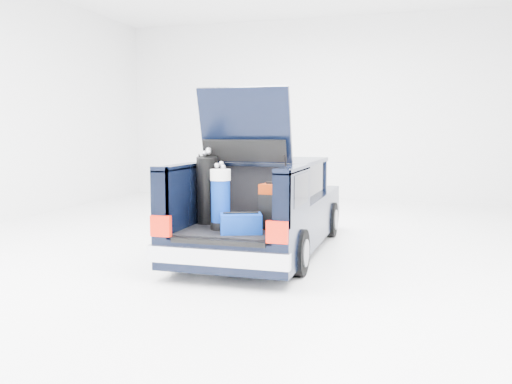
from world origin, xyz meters
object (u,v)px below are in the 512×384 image
(blue_golf_bag, at_px, (221,199))
(blue_duffel, at_px, (241,223))
(red_suitcase, at_px, (275,207))
(black_golf_bag, at_px, (207,190))
(car, at_px, (267,208))

(blue_golf_bag, bearing_deg, blue_duffel, -22.77)
(red_suitcase, bearing_deg, black_golf_bag, -179.30)
(black_golf_bag, height_order, blue_duffel, black_golf_bag)
(black_golf_bag, height_order, blue_golf_bag, black_golf_bag)
(red_suitcase, distance_m, blue_golf_bag, 0.72)
(blue_golf_bag, distance_m, blue_duffel, 0.46)
(black_golf_bag, xyz_separation_m, blue_duffel, (0.66, -0.53, -0.35))
(car, xyz_separation_m, red_suitcase, (0.50, -1.43, 0.22))
(blue_duffel, bearing_deg, red_suitcase, 27.29)
(car, distance_m, blue_duffel, 1.83)
(car, relative_size, blue_golf_bag, 5.19)
(red_suitcase, xyz_separation_m, black_golf_bag, (-1.00, 0.14, 0.18))
(car, height_order, red_suitcase, car)
(black_golf_bag, xyz_separation_m, blue_golf_bag, (0.33, -0.36, -0.07))
(car, distance_m, black_golf_bag, 1.44)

